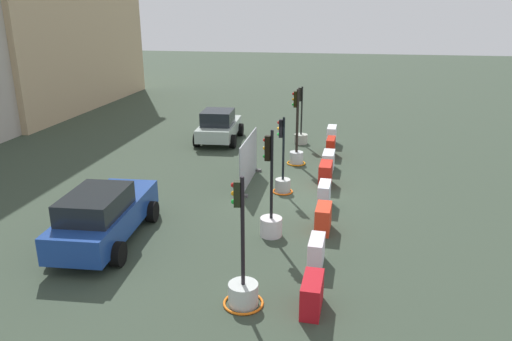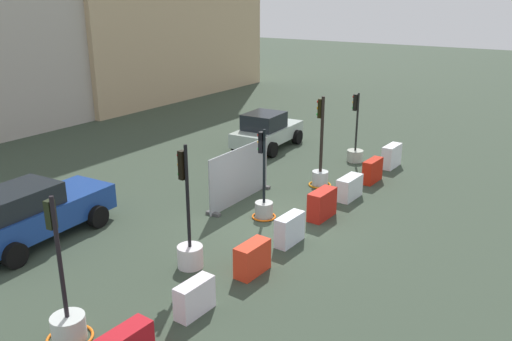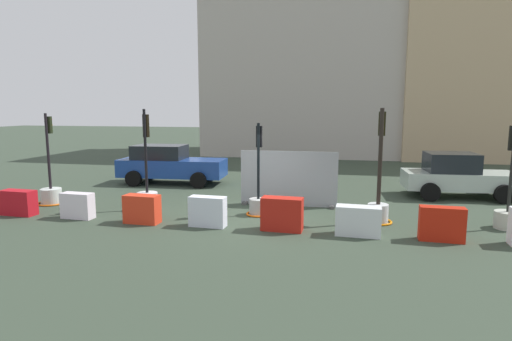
{
  "view_description": "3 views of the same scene",
  "coord_description": "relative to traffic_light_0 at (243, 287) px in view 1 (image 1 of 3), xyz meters",
  "views": [
    {
      "loc": [
        -16.77,
        -1.61,
        6.5
      ],
      "look_at": [
        -2.83,
        0.88,
        1.78
      ],
      "focal_mm": 34.13,
      "sensor_mm": 36.0,
      "label": 1
    },
    {
      "loc": [
        -12.74,
        -7.76,
        6.68
      ],
      "look_at": [
        0.24,
        0.8,
        1.43
      ],
      "focal_mm": 36.91,
      "sensor_mm": 36.0,
      "label": 2
    },
    {
      "loc": [
        2.67,
        -12.04,
        3.27
      ],
      "look_at": [
        -0.03,
        0.58,
        1.37
      ],
      "focal_mm": 29.37,
      "sensor_mm": 36.0,
      "label": 3
    }
  ],
  "objects": [
    {
      "name": "construction_barrier_7",
      "position": [
        14.46,
        -1.57,
        0.0
      ],
      "size": [
        1.13,
        0.47,
        0.91
      ],
      "color": "white",
      "rests_on": "ground_plane"
    },
    {
      "name": "construction_barrier_6",
      "position": [
        12.35,
        -1.59,
        -0.02
      ],
      "size": [
        1.08,
        0.41,
        0.87
      ],
      "color": "red",
      "rests_on": "ground_plane"
    },
    {
      "name": "construction_barrier_5",
      "position": [
        10.33,
        -1.56,
        -0.06
      ],
      "size": [
        1.17,
        0.52,
        0.78
      ],
      "color": "silver",
      "rests_on": "ground_plane"
    },
    {
      "name": "site_fence_panel",
      "position": [
        8.09,
        1.43,
        0.43
      ],
      "size": [
        3.29,
        0.5,
        1.87
      ],
      "color": "#91979D",
      "rests_on": "ground_plane"
    },
    {
      "name": "construction_barrier_4",
      "position": [
        8.33,
        -1.52,
        0.0
      ],
      "size": [
        1.13,
        0.5,
        0.91
      ],
      "color": "#B51E13",
      "rests_on": "ground_plane"
    },
    {
      "name": "traffic_light_4",
      "position": [
        14.36,
        -0.03,
        0.04
      ],
      "size": [
        0.67,
        0.67,
        2.88
      ],
      "color": "#AFB4A5",
      "rests_on": "ground_plane"
    },
    {
      "name": "car_blue_estate",
      "position": [
        2.41,
        4.59,
        0.4
      ],
      "size": [
        4.68,
        2.26,
        1.7
      ],
      "color": "navy",
      "rests_on": "ground_plane"
    },
    {
      "name": "traffic_light_0",
      "position": [
        0.0,
        0.0,
        0.0
      ],
      "size": [
        0.95,
        0.95,
        3.12
      ],
      "color": "silver",
      "rests_on": "ground_plane"
    },
    {
      "name": "car_silver_hatchback",
      "position": [
        14.03,
        4.13,
        0.35
      ],
      "size": [
        4.04,
        2.24,
        1.66
      ],
      "color": "#ABBBB1",
      "rests_on": "ground_plane"
    },
    {
      "name": "construction_barrier_3",
      "position": [
        6.23,
        -1.57,
        -0.03
      ],
      "size": [
        1.04,
        0.43,
        0.85
      ],
      "color": "silver",
      "rests_on": "ground_plane"
    },
    {
      "name": "traffic_light_2",
      "position": [
        7.35,
        0.01,
        0.05
      ],
      "size": [
        0.76,
        0.76,
        2.85
      ],
      "color": "#AAACA8",
      "rests_on": "ground_plane"
    },
    {
      "name": "construction_barrier_1",
      "position": [
        2.12,
        -1.55,
        -0.07
      ],
      "size": [
        0.99,
        0.42,
        0.77
      ],
      "color": "silver",
      "rests_on": "ground_plane"
    },
    {
      "name": "traffic_light_1",
      "position": [
        3.67,
        -0.1,
        0.12
      ],
      "size": [
        0.66,
        0.66,
        3.27
      ],
      "color": "silver",
      "rests_on": "ground_plane"
    },
    {
      "name": "construction_barrier_2",
      "position": [
        4.26,
        -1.63,
        -0.04
      ],
      "size": [
        1.03,
        0.49,
        0.82
      ],
      "color": "red",
      "rests_on": "ground_plane"
    },
    {
      "name": "construction_barrier_0",
      "position": [
        0.08,
        -1.57,
        -0.06
      ],
      "size": [
        1.1,
        0.48,
        0.78
      ],
      "color": "#B5121C",
      "rests_on": "ground_plane"
    },
    {
      "name": "traffic_light_3",
      "position": [
        10.93,
        -0.14,
        0.18
      ],
      "size": [
        0.83,
        0.83,
        3.3
      ],
      "color": "silver",
      "rests_on": "ground_plane"
    },
    {
      "name": "ground_plane",
      "position": [
        7.27,
        -0.39,
        -0.45
      ],
      "size": [
        120.0,
        120.0,
        0.0
      ],
      "primitive_type": "plane",
      "color": "#334032"
    }
  ]
}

